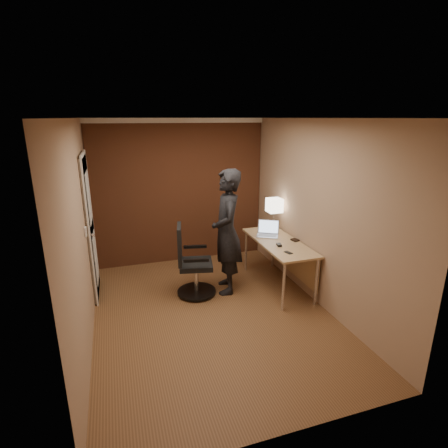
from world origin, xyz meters
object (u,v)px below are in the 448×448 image
(desk, at_px, (283,249))
(desk_lamp, at_px, (274,206))
(wallet, at_px, (295,240))
(mouse, at_px, (279,245))
(person, at_px, (227,232))
(office_chair, at_px, (191,265))
(phone, at_px, (288,253))
(laptop, at_px, (268,231))

(desk, relative_size, desk_lamp, 2.80)
(wallet, bearing_deg, mouse, -158.67)
(mouse, xyz_separation_m, person, (-0.70, 0.30, 0.17))
(desk_lamp, distance_m, office_chair, 1.66)
(office_chair, bearing_deg, phone, -25.79)
(mouse, bearing_deg, laptop, 96.07)
(laptop, bearing_deg, desk_lamp, 45.45)
(laptop, distance_m, mouse, 0.49)
(desk, bearing_deg, mouse, -130.77)
(phone, distance_m, office_chair, 1.39)
(desk_lamp, height_order, phone, desk_lamp)
(office_chair, bearing_deg, desk_lamp, 14.38)
(wallet, xyz_separation_m, office_chair, (-1.56, 0.18, -0.28))
(desk, height_order, office_chair, office_chair)
(phone, height_order, office_chair, office_chair)
(desk, distance_m, mouse, 0.28)
(phone, xyz_separation_m, wallet, (0.33, 0.41, 0.01))
(wallet, bearing_deg, phone, -128.53)
(wallet, bearing_deg, person, 170.71)
(laptop, distance_m, wallet, 0.46)
(desk_lamp, bearing_deg, wallet, -80.71)
(office_chair, bearing_deg, person, -1.45)
(desk, bearing_deg, wallet, -17.35)
(mouse, bearing_deg, person, 168.28)
(mouse, height_order, office_chair, office_chair)
(laptop, distance_m, phone, 0.78)
(desk, bearing_deg, office_chair, 174.75)
(wallet, distance_m, office_chair, 1.60)
(desk, xyz_separation_m, wallet, (0.17, -0.05, 0.14))
(mouse, bearing_deg, desk_lamp, 82.22)
(person, bearing_deg, desk, 94.12)
(desk, relative_size, phone, 13.04)
(mouse, height_order, person, person)
(desk_lamp, bearing_deg, phone, -103.78)
(laptop, bearing_deg, office_chair, -171.90)
(mouse, bearing_deg, phone, -79.23)
(phone, relative_size, person, 0.06)
(wallet, bearing_deg, desk_lamp, 99.29)
(office_chair, bearing_deg, wallet, -6.62)
(desk_lamp, xyz_separation_m, mouse, (-0.24, -0.69, -0.40))
(desk, distance_m, laptop, 0.38)
(person, bearing_deg, office_chair, -79.72)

